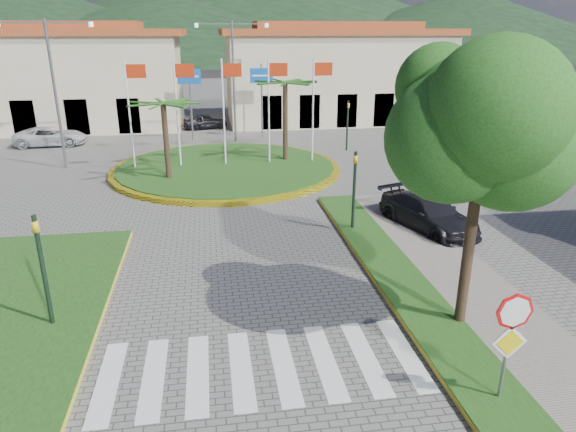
{
  "coord_description": "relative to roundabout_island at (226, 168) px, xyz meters",
  "views": [
    {
      "loc": [
        -0.86,
        -6.07,
        7.47
      ],
      "look_at": [
        1.33,
        8.0,
        2.27
      ],
      "focal_mm": 32.0,
      "sensor_mm": 36.0,
      "label": 1
    }
  ],
  "objects": [
    {
      "name": "sidewalk_right",
      "position": [
        6.0,
        -20.0,
        -0.09
      ],
      "size": [
        4.0,
        28.0,
        0.15
      ],
      "primitive_type": "cube",
      "color": "gray",
      "rests_on": "ground"
    },
    {
      "name": "verge_right",
      "position": [
        4.8,
        -20.0,
        -0.08
      ],
      "size": [
        1.6,
        28.0,
        0.18
      ],
      "primitive_type": "cube",
      "color": "#1D4012",
      "rests_on": "ground"
    },
    {
      "name": "crosswalk",
      "position": [
        -0.0,
        -18.0,
        -0.16
      ],
      "size": [
        8.0,
        3.0,
        0.01
      ],
      "primitive_type": "cube",
      "color": "silver",
      "rests_on": "ground"
    },
    {
      "name": "roundabout_island",
      "position": [
        0.0,
        0.0,
        0.0
      ],
      "size": [
        12.7,
        12.7,
        6.0
      ],
      "color": "yellow",
      "rests_on": "ground"
    },
    {
      "name": "stop_sign",
      "position": [
        4.9,
        -20.04,
        1.62
      ],
      "size": [
        0.8,
        0.11,
        2.65
      ],
      "color": "slate",
      "rests_on": "ground"
    },
    {
      "name": "deciduous_tree",
      "position": [
        5.5,
        -17.0,
        5.01
      ],
      "size": [
        3.6,
        3.6,
        6.8
      ],
      "color": "black",
      "rests_on": "ground"
    },
    {
      "name": "traffic_light_left",
      "position": [
        -5.2,
        -15.5,
        1.77
      ],
      "size": [
        0.15,
        0.18,
        3.2
      ],
      "color": "black",
      "rests_on": "ground"
    },
    {
      "name": "traffic_light_right",
      "position": [
        4.5,
        -10.0,
        1.77
      ],
      "size": [
        0.15,
        0.18,
        3.2
      ],
      "color": "black",
      "rests_on": "ground"
    },
    {
      "name": "traffic_light_far",
      "position": [
        8.0,
        4.0,
        1.77
      ],
      "size": [
        0.18,
        0.15,
        3.2
      ],
      "color": "black",
      "rests_on": "ground"
    },
    {
      "name": "direction_sign_west",
      "position": [
        -2.0,
        8.97,
        3.36
      ],
      "size": [
        1.6,
        0.14,
        5.2
      ],
      "color": "slate",
      "rests_on": "ground"
    },
    {
      "name": "direction_sign_east",
      "position": [
        3.0,
        8.97,
        3.36
      ],
      "size": [
        1.6,
        0.14,
        5.2
      ],
      "color": "slate",
      "rests_on": "ground"
    },
    {
      "name": "street_lamp_centre",
      "position": [
        1.0,
        8.0,
        4.33
      ],
      "size": [
        4.8,
        0.16,
        8.0
      ],
      "color": "slate",
      "rests_on": "ground"
    },
    {
      "name": "street_lamp_west",
      "position": [
        -9.0,
        2.0,
        4.33
      ],
      "size": [
        4.8,
        0.16,
        8.0
      ],
      "color": "slate",
      "rests_on": "ground"
    },
    {
      "name": "building_left",
      "position": [
        -14.0,
        16.0,
        3.73
      ],
      "size": [
        23.32,
        9.54,
        8.05
      ],
      "color": "beige",
      "rests_on": "ground"
    },
    {
      "name": "building_right",
      "position": [
        10.0,
        16.0,
        3.73
      ],
      "size": [
        19.08,
        9.54,
        8.05
      ],
      "color": "beige",
      "rests_on": "ground"
    },
    {
      "name": "hill_far_mid",
      "position": [
        15.0,
        138.0,
        14.83
      ],
      "size": [
        180.0,
        180.0,
        30.0
      ],
      "primitive_type": "cone",
      "color": "black",
      "rests_on": "ground"
    },
    {
      "name": "hill_far_east",
      "position": [
        70.0,
        113.0,
        8.83
      ],
      "size": [
        120.0,
        120.0,
        18.0
      ],
      "primitive_type": "cone",
      "color": "black",
      "rests_on": "ground"
    },
    {
      "name": "hill_near_back",
      "position": [
        -10.0,
        108.0,
        7.83
      ],
      "size": [
        110.0,
        110.0,
        16.0
      ],
      "primitive_type": "cone",
      "color": "black",
      "rests_on": "ground"
    },
    {
      "name": "white_van",
      "position": [
        -11.48,
        8.45,
        0.47
      ],
      "size": [
        4.73,
        2.45,
        1.28
      ],
      "primitive_type": "imported",
      "rotation": [
        0.0,
        0.0,
        1.64
      ],
      "color": "#BABABC",
      "rests_on": "ground"
    },
    {
      "name": "car_dark_a",
      "position": [
        -1.1,
        13.24,
        0.42
      ],
      "size": [
        3.68,
        2.2,
        1.17
      ],
      "primitive_type": "imported",
      "rotation": [
        0.0,
        0.0,
        1.82
      ],
      "color": "black",
      "rests_on": "ground"
    },
    {
      "name": "car_dark_b",
      "position": [
        3.74,
        13.04,
        0.41
      ],
      "size": [
        3.62,
        1.58,
        1.16
      ],
      "primitive_type": "imported",
      "rotation": [
        0.0,
        0.0,
        1.47
      ],
      "color": "black",
      "rests_on": "ground"
    },
    {
      "name": "car_side_right",
      "position": [
        7.5,
        -10.18,
        0.5
      ],
      "size": [
        3.25,
        4.96,
        1.34
      ],
      "primitive_type": "imported",
      "rotation": [
        0.0,
        0.0,
        0.33
      ],
      "color": "black",
      "rests_on": "ground"
    }
  ]
}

